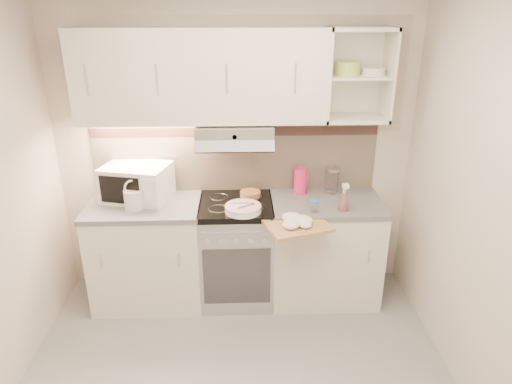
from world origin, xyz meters
TOP-DOWN VIEW (x-y plane):
  - room_shell at (0.00, 0.37)m, footprint 3.04×2.84m
  - base_cabinet_left at (-0.75, 1.10)m, footprint 0.90×0.60m
  - worktop_left at (-0.75, 1.10)m, footprint 0.92×0.62m
  - base_cabinet_right at (0.75, 1.10)m, footprint 0.90×0.60m
  - worktop_right at (0.75, 1.10)m, footprint 0.92×0.62m
  - electric_range at (0.00, 1.10)m, footprint 0.60×0.60m
  - microwave at (-0.81, 1.22)m, footprint 0.59×0.50m
  - watering_can at (-0.80, 1.02)m, footprint 0.28×0.16m
  - plate_stack at (0.06, 0.92)m, footprint 0.28×0.28m
  - bread_loaf at (0.12, 1.23)m, footprint 0.17×0.17m
  - pink_pitcher at (0.55, 1.30)m, footprint 0.12×0.11m
  - glass_jar at (0.82, 1.29)m, footprint 0.12×0.12m
  - spice_jar at (0.61, 0.89)m, footprint 0.07×0.07m
  - spray_bottle at (0.85, 0.93)m, footprint 0.09×0.09m
  - cutting_board at (0.45, 0.75)m, footprint 0.56×0.53m
  - dish_towel at (0.48, 0.71)m, footprint 0.31×0.28m

SIDE VIEW (x-z plane):
  - base_cabinet_left at x=-0.75m, z-range 0.00..0.86m
  - base_cabinet_right at x=0.75m, z-range 0.00..0.86m
  - electric_range at x=0.00m, z-range 0.00..0.90m
  - cutting_board at x=0.45m, z-range 0.86..0.89m
  - worktop_left at x=-0.75m, z-range 0.86..0.90m
  - worktop_right at x=0.75m, z-range 0.86..0.90m
  - dish_towel at x=0.48m, z-range 0.89..0.96m
  - bread_loaf at x=0.12m, z-range 0.90..0.94m
  - plate_stack at x=0.06m, z-range 0.90..0.96m
  - spice_jar at x=0.61m, z-range 0.90..1.00m
  - watering_can at x=-0.80m, z-range 0.87..1.11m
  - spray_bottle at x=0.85m, z-range 0.87..1.11m
  - pink_pitcher at x=0.55m, z-range 0.90..1.12m
  - glass_jar at x=0.82m, z-range 0.90..1.12m
  - microwave at x=-0.81m, z-range 0.90..1.19m
  - room_shell at x=0.00m, z-range 0.37..2.89m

